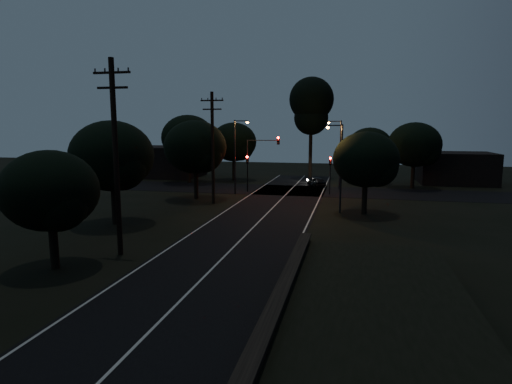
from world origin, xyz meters
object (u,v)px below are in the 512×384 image
at_px(signal_right, 330,168).
at_px(streetlight_b, 339,150).
at_px(utility_pole_mid, 116,155).
at_px(signal_left, 247,167).
at_px(tall_pine, 311,105).
at_px(streetlight_a, 237,152).
at_px(car, 316,182).
at_px(signal_mast, 262,154).
at_px(streetlight_c, 339,162).
at_px(utility_pole_far, 213,146).

height_order(signal_right, streetlight_b, streetlight_b).
relative_size(signal_right, streetlight_b, 0.51).
bearing_deg(utility_pole_mid, signal_left, 86.79).
relative_size(tall_pine, streetlight_a, 1.78).
bearing_deg(car, signal_mast, 22.11).
relative_size(utility_pole_mid, streetlight_b, 1.38).
distance_m(streetlight_a, car, 12.00).
relative_size(signal_right, streetlight_a, 0.51).
relative_size(streetlight_c, car, 2.11).
distance_m(utility_pole_far, signal_left, 8.53).
height_order(utility_pole_mid, streetlight_a, utility_pole_mid).
distance_m(signal_right, signal_mast, 7.66).
xyz_separation_m(utility_pole_far, car, (8.67, 14.00, -4.88)).
distance_m(signal_right, streetlight_a, 10.26).
bearing_deg(car, utility_pole_mid, 49.41).
distance_m(utility_pole_far, signal_right, 13.53).
height_order(utility_pole_mid, streetlight_c, utility_pole_mid).
height_order(signal_left, signal_mast, signal_mast).
bearing_deg(signal_right, signal_mast, 179.97).
relative_size(streetlight_a, car, 2.25).
bearing_deg(utility_pole_far, car, 58.22).
bearing_deg(car, tall_pine, -104.43).
bearing_deg(car, streetlight_c, 76.20).
distance_m(utility_pole_mid, car, 32.60).
xyz_separation_m(utility_pole_far, signal_mast, (3.09, 7.99, -1.15)).
relative_size(utility_pole_mid, signal_right, 2.68).
bearing_deg(signal_mast, signal_right, -0.03).
xyz_separation_m(tall_pine, car, (1.67, -9.00, -9.64)).
xyz_separation_m(utility_pole_mid, utility_pole_far, (0.00, 17.00, -0.25)).
relative_size(utility_pole_far, signal_left, 2.56).
bearing_deg(utility_pole_far, streetlight_b, 46.70).
xyz_separation_m(signal_left, streetlight_b, (9.91, 4.01, 1.80)).
xyz_separation_m(streetlight_a, car, (7.98, 8.00, -4.03)).
distance_m(tall_pine, car, 13.29).
xyz_separation_m(utility_pole_mid, car, (8.67, 31.00, -5.13)).
bearing_deg(tall_pine, utility_pole_far, -106.93).
bearing_deg(signal_left, streetlight_a, -109.59).
height_order(signal_mast, streetlight_a, streetlight_a).
bearing_deg(streetlight_c, signal_right, 97.02).
xyz_separation_m(tall_pine, streetlight_c, (4.83, -25.00, -5.89)).
xyz_separation_m(signal_right, streetlight_c, (1.23, -9.99, 1.51)).
height_order(utility_pole_mid, signal_mast, utility_pole_mid).
bearing_deg(signal_right, utility_pole_mid, -112.99).
height_order(utility_pole_mid, tall_pine, tall_pine).
xyz_separation_m(signal_left, streetlight_a, (-0.71, -1.99, 1.80)).
relative_size(signal_mast, car, 1.76).
bearing_deg(signal_mast, utility_pole_far, -111.11).
xyz_separation_m(utility_pole_far, tall_pine, (7.00, 23.00, 4.76)).
height_order(tall_pine, streetlight_c, tall_pine).
height_order(streetlight_a, streetlight_c, streetlight_a).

